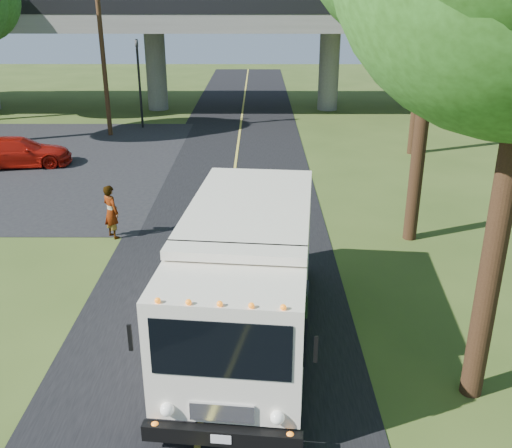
{
  "coord_description": "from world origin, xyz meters",
  "views": [
    {
      "loc": [
        1.1,
        -8.65,
        7.66
      ],
      "look_at": [
        1.04,
        6.3,
        1.6
      ],
      "focal_mm": 40.0,
      "sensor_mm": 36.0,
      "label": 1
    }
  ],
  "objects_px": {
    "traffic_signal": "(139,74)",
    "utility_pole": "(103,53)",
    "step_van": "(247,274)",
    "pedestrian": "(111,212)",
    "red_sedan": "(19,152)"
  },
  "relations": [
    {
      "from": "traffic_signal",
      "to": "utility_pole",
      "type": "height_order",
      "value": "utility_pole"
    },
    {
      "from": "utility_pole",
      "to": "step_van",
      "type": "relative_size",
      "value": 1.15
    },
    {
      "from": "traffic_signal",
      "to": "pedestrian",
      "type": "bearing_deg",
      "value": -82.61
    },
    {
      "from": "traffic_signal",
      "to": "red_sedan",
      "type": "bearing_deg",
      "value": -116.76
    },
    {
      "from": "red_sedan",
      "to": "pedestrian",
      "type": "height_order",
      "value": "pedestrian"
    },
    {
      "from": "utility_pole",
      "to": "pedestrian",
      "type": "height_order",
      "value": "utility_pole"
    },
    {
      "from": "traffic_signal",
      "to": "utility_pole",
      "type": "xyz_separation_m",
      "value": [
        -1.5,
        -2.0,
        1.4
      ]
    },
    {
      "from": "red_sedan",
      "to": "pedestrian",
      "type": "xyz_separation_m",
      "value": [
        6.44,
        -8.54,
        0.23
      ]
    },
    {
      "from": "traffic_signal",
      "to": "pedestrian",
      "type": "distance_m",
      "value": 17.25
    },
    {
      "from": "step_van",
      "to": "pedestrian",
      "type": "relative_size",
      "value": 4.27
    },
    {
      "from": "traffic_signal",
      "to": "red_sedan",
      "type": "height_order",
      "value": "traffic_signal"
    },
    {
      "from": "red_sedan",
      "to": "pedestrian",
      "type": "bearing_deg",
      "value": -153.45
    },
    {
      "from": "utility_pole",
      "to": "red_sedan",
      "type": "bearing_deg",
      "value": -113.15
    },
    {
      "from": "traffic_signal",
      "to": "step_van",
      "type": "xyz_separation_m",
      "value": [
        6.84,
        -23.09,
        -1.46
      ]
    },
    {
      "from": "traffic_signal",
      "to": "utility_pole",
      "type": "bearing_deg",
      "value": -126.87
    }
  ]
}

